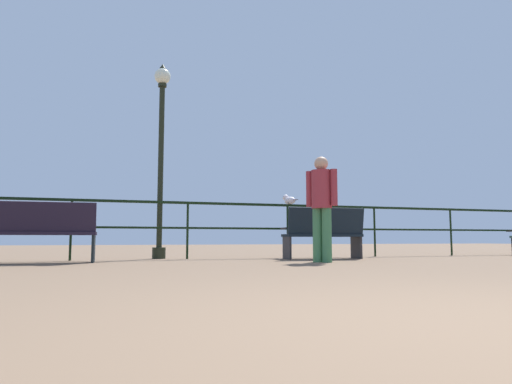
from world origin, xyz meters
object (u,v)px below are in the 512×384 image
lamppost_center (161,142)px  seagull_on_rail (289,200)px  person_at_railing (322,201)px  bench_near_right (324,232)px  bench_near_left (39,229)px

lamppost_center → seagull_on_rail: (2.66, -0.31, -1.13)m
person_at_railing → seagull_on_rail: bearing=82.5°
lamppost_center → person_at_railing: bearing=-44.2°
lamppost_center → person_at_railing: lamppost_center is taller
seagull_on_rail → bench_near_right: bearing=-67.6°
bench_near_left → lamppost_center: size_ratio=0.45×
seagull_on_rail → lamppost_center: bearing=173.4°
lamppost_center → seagull_on_rail: size_ratio=8.98×
bench_near_left → seagull_on_rail: seagull_on_rail is taller
bench_near_right → lamppost_center: lamppost_center is taller
lamppost_center → bench_near_left: bearing=-150.2°
bench_near_right → seagull_on_rail: seagull_on_rail is taller
bench_near_right → person_at_railing: person_at_railing is taller
bench_near_right → bench_near_left: bearing=180.0°
bench_near_right → lamppost_center: size_ratio=0.40×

